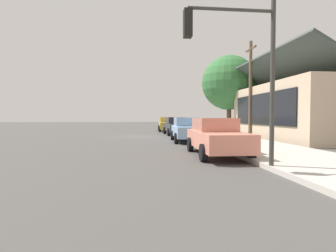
% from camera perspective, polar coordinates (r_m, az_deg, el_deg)
% --- Properties ---
extents(ground_plane, '(120.00, 120.00, 0.00)m').
position_cam_1_polar(ground_plane, '(22.15, -5.09, -2.25)').
color(ground_plane, '#4C4947').
extents(sidewalk_curb, '(60.00, 4.20, 0.16)m').
position_cam_1_polar(sidewalk_curb, '(22.94, 9.04, -1.92)').
color(sidewalk_curb, beige).
rests_on(sidewalk_curb, ground).
extents(car_mustard, '(4.75, 2.12, 1.59)m').
position_cam_1_polar(car_mustard, '(29.95, -0.19, 0.44)').
color(car_mustard, gold).
rests_on(car_mustard, ground).
extents(car_charcoal, '(4.59, 2.06, 1.59)m').
position_cam_1_polar(car_charcoal, '(24.09, 1.70, 0.04)').
color(car_charcoal, '#2D3035').
rests_on(car_charcoal, ground).
extents(car_skyblue, '(4.36, 2.09, 1.59)m').
position_cam_1_polar(car_skyblue, '(17.63, 4.16, -0.70)').
color(car_skyblue, '#8CB7E0').
rests_on(car_skyblue, ground).
extents(car_coral, '(4.74, 2.08, 1.59)m').
position_cam_1_polar(car_coral, '(11.49, 10.27, -2.18)').
color(car_coral, '#EA8C75').
rests_on(car_coral, ground).
extents(storefront_building, '(11.63, 7.68, 6.06)m').
position_cam_1_polar(storefront_building, '(22.07, 28.05, 3.04)').
color(storefront_building, '#CCB293').
rests_on(storefront_building, ground).
extents(shade_tree, '(5.38, 5.38, 7.69)m').
position_cam_1_polar(shade_tree, '(27.24, 13.01, 9.01)').
color(shade_tree, brown).
rests_on(shade_tree, ground).
extents(traffic_light_main, '(0.37, 2.79, 5.20)m').
position_cam_1_polar(traffic_light_main, '(8.42, 14.96, 14.58)').
color(traffic_light_main, '#383833').
rests_on(traffic_light_main, ground).
extents(utility_pole_wooden, '(1.80, 0.24, 7.50)m').
position_cam_1_polar(utility_pole_wooden, '(21.83, 17.27, 7.93)').
color(utility_pole_wooden, brown).
rests_on(utility_pole_wooden, ground).
extents(fire_hydrant_red, '(0.22, 0.22, 0.71)m').
position_cam_1_polar(fire_hydrant_red, '(17.90, 8.77, -1.69)').
color(fire_hydrant_red, red).
rests_on(fire_hydrant_red, sidewalk_curb).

